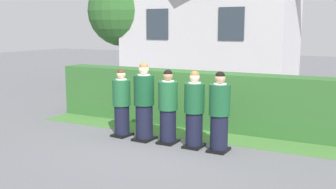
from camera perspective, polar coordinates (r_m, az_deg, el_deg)
ground_plane at (r=8.58m, az=0.00°, el=-6.93°), size 60.00×60.00×0.00m
student_front_row_0 at (r=9.03m, az=-6.61°, el=-1.41°), size 0.40×0.47×1.53m
student_front_row_1 at (r=8.66m, az=-3.43°, el=-1.30°), size 0.44×0.51×1.69m
student_front_row_2 at (r=8.42m, az=-0.01°, el=-2.01°), size 0.41×0.45×1.57m
student_front_row_3 at (r=8.14m, az=3.76°, el=-2.41°), size 0.41×0.50×1.58m
student_front_row_4 at (r=7.91m, az=7.34°, el=-2.74°), size 0.42×0.50×1.60m
hedge at (r=9.92m, az=4.52°, el=-0.68°), size 7.97×0.70×1.36m
school_building_main at (r=15.82m, az=6.10°, el=11.83°), size 6.66×3.54×6.03m
oak_tree_left at (r=16.73m, az=-6.48°, el=11.67°), size 2.84×2.84×4.52m
lawn_strip at (r=9.35m, az=2.54°, el=-5.54°), size 7.97×0.90×0.01m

